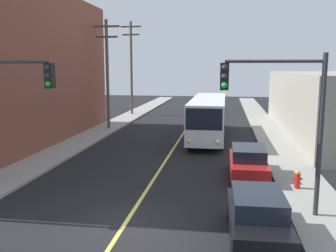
{
  "coord_description": "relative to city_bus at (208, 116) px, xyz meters",
  "views": [
    {
      "loc": [
        3.49,
        -12.16,
        5.64
      ],
      "look_at": [
        0.0,
        10.27,
        2.0
      ],
      "focal_mm": 39.36,
      "sensor_mm": 36.0,
      "label": 1
    }
  ],
  "objects": [
    {
      "name": "city_bus",
      "position": [
        0.0,
        0.0,
        0.0
      ],
      "size": [
        2.6,
        12.17,
        3.2
      ],
      "color": "silver",
      "rests_on": "ground"
    },
    {
      "name": "traffic_signal_left_corner",
      "position": [
        -7.61,
        -15.39,
        2.49
      ],
      "size": [
        3.75,
        0.48,
        6.0
      ],
      "color": "#2D2D33",
      "rests_on": "sidewalk_left"
    },
    {
      "name": "parked_car_red",
      "position": [
        2.53,
        -10.57,
        -0.98
      ],
      "size": [
        1.84,
        4.41,
        1.62
      ],
      "color": "maroon",
      "rests_on": "ground"
    },
    {
      "name": "ground_plane",
      "position": [
        -2.2,
        -17.11,
        -1.82
      ],
      "size": [
        120.0,
        120.0,
        0.0
      ],
      "primitive_type": "plane",
      "color": "black"
    },
    {
      "name": "traffic_signal_right_corner",
      "position": [
        3.21,
        -15.44,
        2.49
      ],
      "size": [
        3.75,
        0.48,
        6.0
      ],
      "color": "#2D2D33",
      "rests_on": "sidewalk_right"
    },
    {
      "name": "utility_pole_mid",
      "position": [
        -9.2,
        2.79,
        3.64
      ],
      "size": [
        2.4,
        0.28,
        9.62
      ],
      "color": "brown",
      "rests_on": "sidewalk_left"
    },
    {
      "name": "utility_pole_far",
      "position": [
        -9.66,
        13.17,
        4.19
      ],
      "size": [
        2.4,
        0.28,
        10.69
      ],
      "color": "brown",
      "rests_on": "sidewalk_left"
    },
    {
      "name": "parked_car_black",
      "position": [
        2.43,
        -17.53,
        -0.98
      ],
      "size": [
        1.92,
        4.45,
        1.62
      ],
      "color": "black",
      "rests_on": "ground"
    },
    {
      "name": "sidewalk_left",
      "position": [
        -9.45,
        -7.11,
        -1.74
      ],
      "size": [
        2.5,
        90.0,
        0.15
      ],
      "primitive_type": "cube",
      "color": "gray",
      "rests_on": "ground"
    },
    {
      "name": "fire_hydrant",
      "position": [
        4.65,
        -12.34,
        -1.23
      ],
      "size": [
        0.44,
        0.26,
        0.84
      ],
      "color": "red",
      "rests_on": "sidewalk_right"
    },
    {
      "name": "sidewalk_right",
      "position": [
        5.05,
        -7.11,
        -1.74
      ],
      "size": [
        2.5,
        90.0,
        0.15
      ],
      "primitive_type": "cube",
      "color": "gray",
      "rests_on": "ground"
    },
    {
      "name": "lane_stripe_center",
      "position": [
        -2.2,
        -2.11,
        -1.81
      ],
      "size": [
        0.16,
        60.0,
        0.01
      ],
      "primitive_type": "cube",
      "color": "#D8CC4C",
      "rests_on": "ground"
    }
  ]
}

